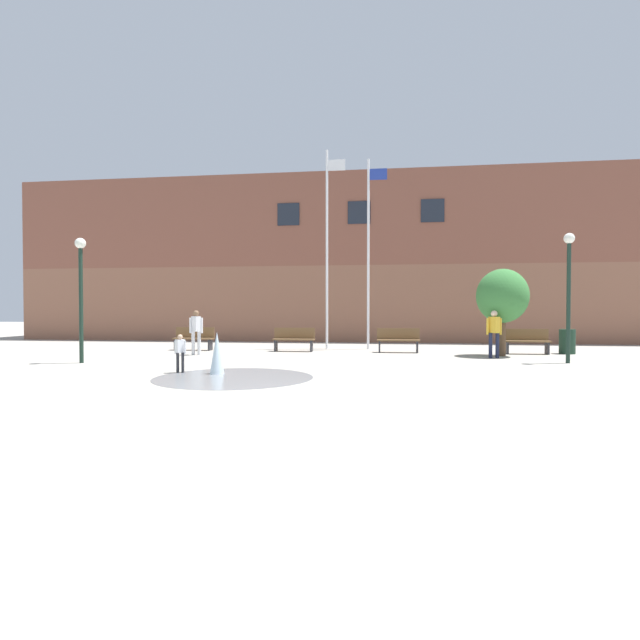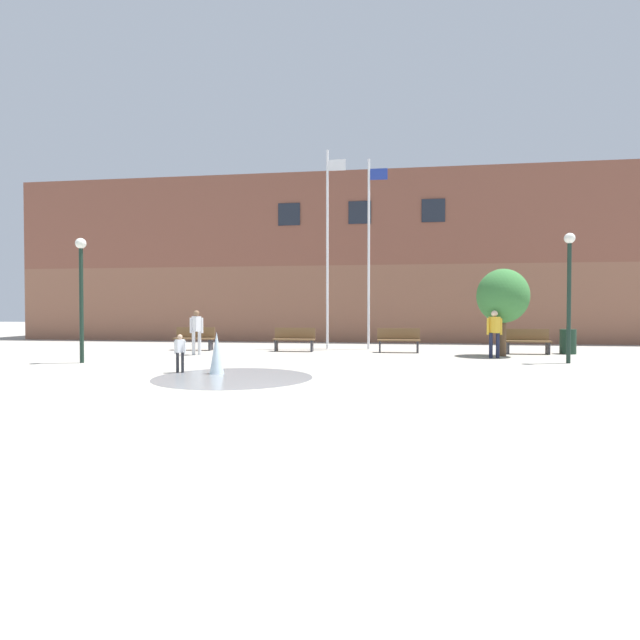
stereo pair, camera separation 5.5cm
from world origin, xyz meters
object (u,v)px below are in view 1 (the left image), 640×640
Objects in this scene: park_bench_under_right_flagpole at (398,340)px; adult_in_red at (196,329)px; park_bench_far_left at (194,338)px; flagpole_left at (328,244)px; child_with_pink_shirt at (180,350)px; park_bench_near_trashcan at (526,341)px; teen_by_trashcan at (494,330)px; trash_can at (567,342)px; lamp_post_right_lane at (569,278)px; flagpole_right at (369,248)px; lamp_post_left_lane at (81,281)px; street_tree_near_building at (502,296)px; park_bench_under_left_flagpole at (294,339)px.

park_bench_under_right_flagpole is 1.01× the size of adult_in_red.
flagpole_left is (5.20, 1.44, 3.85)m from park_bench_far_left.
child_with_pink_shirt reaches higher than park_bench_far_left.
park_bench_near_trashcan is at bearing 159.28° from child_with_pink_shirt.
trash_can is (2.99, 1.98, -0.48)m from teen_by_trashcan.
park_bench_under_right_flagpole is at bearing -177.76° from trash_can.
child_with_pink_shirt is at bearing -160.68° from lamp_post_right_lane.
child_with_pink_shirt is (-5.67, -6.84, 0.10)m from park_bench_under_right_flagpole.
park_bench_far_left is 1.78× the size of trash_can.
lamp_post_left_lane is (-8.45, -6.43, -1.62)m from flagpole_right.
street_tree_near_building is at bearing -15.96° from park_bench_under_right_flagpole.
park_bench_under_left_flagpole is 7.00m from child_with_pink_shirt.
flagpole_left reaches higher than park_bench_under_left_flagpole.
park_bench_under_left_flagpole is at bearing -152.71° from flagpole_right.
child_with_pink_shirt is (2.38, -6.82, 0.10)m from park_bench_far_left.
park_bench_near_trashcan is at bearing -78.29° from teen_by_trashcan.
child_with_pink_shirt is (1.49, -4.83, -0.35)m from adult_in_red.
park_bench_far_left is 1.01× the size of teen_by_trashcan.
child_with_pink_shirt is at bearing -129.67° from park_bench_under_right_flagpole.
flagpole_left is 7.21m from street_tree_near_building.
lamp_post_right_lane is at bearing -36.23° from flagpole_right.
flagpole_right reaches higher than park_bench_near_trashcan.
flagpole_right is (4.52, 8.26, 3.53)m from child_with_pink_shirt.
park_bench_under_left_flagpole is 1.01× the size of adult_in_red.
teen_by_trashcan is 0.21× the size of flagpole_right.
flagpole_left is at bearing 52.13° from park_bench_under_left_flagpole.
adult_in_red is at bearing -66.02° from park_bench_far_left.
park_bench_near_trashcan reaches higher than trash_can.
park_bench_under_right_flagpole is at bearing 179.77° from park_bench_near_trashcan.
lamp_post_right_lane is at bearing 145.07° from child_with_pink_shirt.
flagpole_right is 2.04× the size of lamp_post_left_lane.
lamp_post_right_lane reaches higher than park_bench_under_left_flagpole.
park_bench_near_trashcan is (8.61, 0.03, 0.00)m from park_bench_under_left_flagpole.
park_bench_under_left_flagpole is at bearing -179.37° from park_bench_under_right_flagpole.
park_bench_far_left is 1.00× the size of park_bench_near_trashcan.
flagpole_right is 5.67m from street_tree_near_building.
lamp_post_right_lane is 4.10m from trash_can.
street_tree_near_building is at bearing -153.99° from trash_can.
trash_can is at bearing 26.01° from street_tree_near_building.
flagpole_left is at bearing 43.62° from lamp_post_left_lane.
lamp_post_right_lane is (1.88, -1.36, 1.63)m from teen_by_trashcan.
park_bench_near_trashcan is 12.35m from child_with_pink_shirt.
street_tree_near_building is (6.40, -2.43, -2.25)m from flagpole_left.
park_bench_near_trashcan is 8.53m from flagpole_left.
park_bench_under_right_flagpole is 1.00× the size of park_bench_near_trashcan.
child_with_pink_shirt is at bearing -108.85° from flagpole_left.
street_tree_near_building reaches higher than park_bench_near_trashcan.
child_with_pink_shirt is (-8.80, -5.10, -0.35)m from teen_by_trashcan.
park_bench_under_left_flagpole is 1.01× the size of teen_by_trashcan.
park_bench_near_trashcan is at bearing -170.22° from trash_can.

